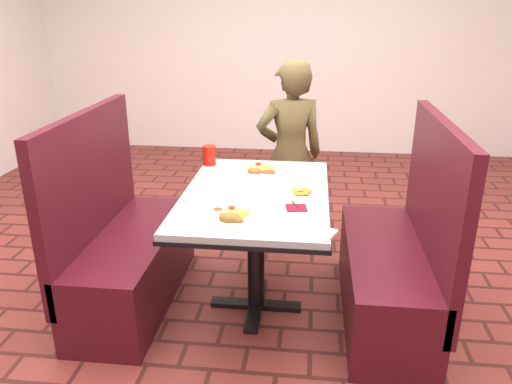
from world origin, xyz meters
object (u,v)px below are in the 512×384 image
far_dinner_plate (261,169)px  plantain_plate (302,193)px  booth_bench_left (125,252)px  red_tumbler (209,155)px  near_dinner_plate (232,214)px  dining_table (256,208)px  diner_person (290,155)px  booth_bench_right (395,266)px

far_dinner_plate → plantain_plate: far_dinner_plate is taller
booth_bench_left → plantain_plate: 1.14m
booth_bench_left → red_tumbler: booth_bench_left is taller
near_dinner_plate → plantain_plate: (0.33, 0.36, -0.01)m
dining_table → diner_person: bearing=81.5°
booth_bench_left → near_dinner_plate: size_ratio=4.99×
near_dinner_plate → red_tumbler: (-0.29, 0.85, 0.04)m
booth_bench_left → plantain_plate: size_ratio=6.37×
far_dinner_plate → red_tumbler: size_ratio=2.16×
far_dinner_plate → dining_table: bearing=-88.1°
near_dinner_plate → far_dinner_plate: bearing=85.2°
dining_table → plantain_plate: 0.28m
dining_table → diner_person: diner_person is taller
dining_table → far_dinner_plate: bearing=91.9°
diner_person → red_tumbler: (-0.50, -0.48, 0.12)m
near_dinner_plate → far_dinner_plate: (0.06, 0.73, -0.00)m
booth_bench_right → diner_person: (-0.66, 0.95, 0.36)m
diner_person → near_dinner_plate: 1.35m
plantain_plate → near_dinner_plate: bearing=-132.1°
booth_bench_left → red_tumbler: 0.80m
booth_bench_left → plantain_plate: booth_bench_left is taller
dining_table → booth_bench_left: size_ratio=1.01×
near_dinner_plate → red_tumbler: size_ratio=1.89×
near_dinner_plate → red_tumbler: bearing=108.7°
booth_bench_left → near_dinner_plate: 0.93m
far_dinner_plate → plantain_plate: (0.27, -0.36, -0.01)m
diner_person → plantain_plate: (0.11, -0.96, 0.07)m
diner_person → dining_table: bearing=64.2°
dining_table → plantain_plate: plantain_plate is taller
plantain_plate → red_tumbler: (-0.62, 0.49, 0.05)m
diner_person → near_dinner_plate: (-0.21, -1.33, 0.08)m
far_dinner_plate → plantain_plate: size_ratio=1.46×
dining_table → near_dinner_plate: 0.41m
near_dinner_plate → dining_table: bearing=79.3°
booth_bench_right → far_dinner_plate: booth_bench_right is taller
booth_bench_left → near_dinner_plate: bearing=-27.7°
dining_table → booth_bench_right: 0.86m
booth_bench_right → far_dinner_plate: bearing=157.0°
near_dinner_plate → plantain_plate: 0.49m
plantain_plate → booth_bench_left: bearing=179.0°
booth_bench_left → red_tumbler: bearing=46.9°
dining_table → near_dinner_plate: size_ratio=5.04×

